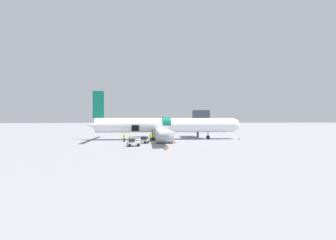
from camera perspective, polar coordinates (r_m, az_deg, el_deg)
ground_plane at (r=50.02m, az=0.35°, el=-5.31°), size 500.00×500.00×0.00m
jet_bridge_stub at (r=59.84m, az=7.74°, el=0.54°), size 4.12×8.70×7.10m
airplane at (r=53.31m, az=-1.02°, el=-1.51°), size 36.34×33.68×11.34m
baggage_tug_lead at (r=45.24m, az=-6.36°, el=-5.16°), size 2.94×2.45×1.35m
baggage_tug_mid at (r=40.62m, az=-8.85°, el=-5.76°), size 2.52×2.24×1.37m
baggage_cart_loading at (r=49.90m, az=-7.24°, el=-4.71°), size 3.96×2.89×1.04m
ground_crew_loader_a at (r=50.02m, az=-3.52°, el=-4.32°), size 0.57×0.48×1.64m
ground_crew_loader_b at (r=46.96m, az=-9.72°, el=-4.66°), size 0.49×0.53×1.58m
ground_crew_driver at (r=48.08m, az=-11.07°, el=-4.43°), size 0.57×0.57×1.76m
ground_crew_supervisor at (r=48.70m, az=-4.37°, el=-4.37°), size 0.56×0.56×1.75m
ground_crew_helper at (r=50.81m, az=-2.46°, el=-4.22°), size 0.53×0.55×1.69m
suitcase_on_tarmac_upright at (r=47.58m, az=-5.69°, el=-5.22°), size 0.53×0.40×0.73m
safety_cone_nose at (r=56.17m, az=17.57°, el=-4.42°), size 0.45×0.45×0.63m
safety_cone_engine_left at (r=35.50m, az=-0.63°, el=-7.09°), size 0.62×0.62×0.65m
safety_cone_wingtip at (r=45.28m, az=1.73°, el=-5.44°), size 0.58×0.58×0.74m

